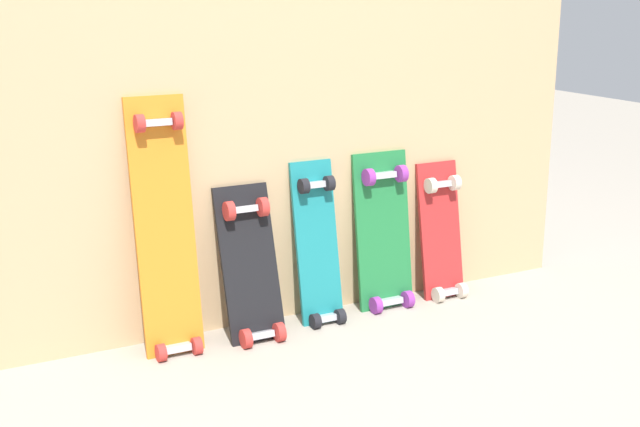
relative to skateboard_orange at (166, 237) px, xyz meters
name	(u,v)px	position (x,y,z in m)	size (l,w,h in m)	color
ground_plane	(312,317)	(0.58, 0.03, -0.41)	(12.00, 12.00, 0.00)	#A89E8E
plywood_wall_panel	(303,135)	(0.58, 0.10, 0.29)	(2.41, 0.04, 1.41)	tan
skateboard_orange	(166,237)	(0.00, 0.00, 0.00)	(0.21, 0.21, 0.96)	orange
skateboard_black	(251,272)	(0.30, -0.03, -0.17)	(0.21, 0.24, 0.62)	black
skateboard_teal	(318,251)	(0.59, 0.00, -0.14)	(0.17, 0.19, 0.68)	#197A7F
skateboard_green	(384,238)	(0.89, 0.02, -0.13)	(0.24, 0.17, 0.68)	#1E7238
skateboard_red	(442,238)	(1.16, 0.01, -0.17)	(0.19, 0.18, 0.62)	#B22626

